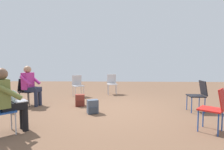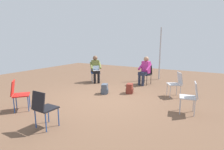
% 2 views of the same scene
% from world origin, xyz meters
% --- Properties ---
extents(ground_plane, '(15.21, 15.21, 0.00)m').
position_xyz_m(ground_plane, '(0.00, 0.00, 0.00)').
color(ground_plane, brown).
extents(chair_south, '(0.46, 0.49, 0.85)m').
position_xyz_m(chair_south, '(0.14, -2.55, 0.50)').
color(chair_south, '#B7B7BC').
rests_on(chair_south, ground).
extents(chair_east, '(0.52, 0.48, 0.85)m').
position_xyz_m(chair_east, '(2.77, -0.47, 0.50)').
color(chair_east, black).
rests_on(chair_east, ground).
extents(chair_west, '(0.45, 0.41, 0.85)m').
position_xyz_m(chair_west, '(-2.32, 0.10, 0.50)').
color(chair_west, black).
rests_on(chair_west, ground).
extents(chair_southeast, '(0.55, 0.57, 0.85)m').
position_xyz_m(chair_southeast, '(1.48, -1.96, 0.50)').
color(chair_southeast, '#B7B7BC').
rests_on(chair_southeast, ground).
extents(chair_northwest, '(0.59, 0.58, 0.85)m').
position_xyz_m(chair_northwest, '(-1.97, 1.55, 0.50)').
color(chair_northwest, red).
rests_on(chair_northwest, ground).
extents(person_with_laptop, '(0.64, 0.64, 1.24)m').
position_xyz_m(person_with_laptop, '(1.94, 1.72, 0.69)').
color(person_with_laptop, black).
rests_on(person_with_laptop, ground).
extents(person_in_magenta, '(0.58, 0.57, 1.24)m').
position_xyz_m(person_in_magenta, '(2.61, -0.43, 0.69)').
color(person_in_magenta, '#23283D').
rests_on(person_in_magenta, ground).
extents(backpack_near_laptop_user, '(0.33, 0.30, 0.36)m').
position_xyz_m(backpack_near_laptop_user, '(0.55, 0.36, 0.16)').
color(backpack_near_laptop_user, '#475160').
rests_on(backpack_near_laptop_user, ground).
extents(backpack_by_empty_chair, '(0.31, 0.28, 0.36)m').
position_xyz_m(backpack_by_empty_chair, '(1.05, -0.42, 0.16)').
color(backpack_by_empty_chair, maroon).
rests_on(backpack_by_empty_chair, ground).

